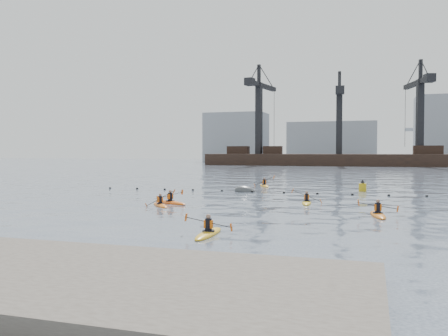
{
  "coord_description": "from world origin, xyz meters",
  "views": [
    {
      "loc": [
        8.65,
        -20.15,
        3.78
      ],
      "look_at": [
        0.19,
        6.74,
        2.8
      ],
      "focal_mm": 38.0,
      "sensor_mm": 36.0,
      "label": 1
    }
  ],
  "objects_px": {
    "kayaker_5": "(264,185)",
    "nav_buoy": "(363,187)",
    "kayaker_1": "(208,233)",
    "mooring_buoy": "(246,192)",
    "kayaker_2": "(170,202)",
    "kayaker_4": "(378,214)",
    "kayaker_3": "(307,202)",
    "kayaker_0": "(160,205)"
  },
  "relations": [
    {
      "from": "kayaker_2",
      "to": "mooring_buoy",
      "type": "xyz_separation_m",
      "value": [
        2.71,
        11.23,
        -0.11
      ]
    },
    {
      "from": "kayaker_2",
      "to": "kayaker_1",
      "type": "bearing_deg",
      "value": -119.61
    },
    {
      "from": "kayaker_1",
      "to": "kayaker_3",
      "type": "height_order",
      "value": "kayaker_3"
    },
    {
      "from": "kayaker_0",
      "to": "kayaker_1",
      "type": "bearing_deg",
      "value": -93.4
    },
    {
      "from": "kayaker_2",
      "to": "kayaker_4",
      "type": "distance_m",
      "value": 14.6
    },
    {
      "from": "kayaker_1",
      "to": "kayaker_5",
      "type": "bearing_deg",
      "value": 95.83
    },
    {
      "from": "kayaker_3",
      "to": "nav_buoy",
      "type": "relative_size",
      "value": 2.51
    },
    {
      "from": "kayaker_4",
      "to": "kayaker_0",
      "type": "bearing_deg",
      "value": -12.3
    },
    {
      "from": "kayaker_1",
      "to": "kayaker_2",
      "type": "distance_m",
      "value": 13.43
    },
    {
      "from": "kayaker_3",
      "to": "kayaker_4",
      "type": "height_order",
      "value": "kayaker_3"
    },
    {
      "from": "kayaker_1",
      "to": "mooring_buoy",
      "type": "distance_m",
      "value": 23.11
    },
    {
      "from": "kayaker_4",
      "to": "kayaker_2",
      "type": "bearing_deg",
      "value": -18.89
    },
    {
      "from": "kayaker_0",
      "to": "kayaker_5",
      "type": "height_order",
      "value": "kayaker_5"
    },
    {
      "from": "kayaker_2",
      "to": "kayaker_3",
      "type": "relative_size",
      "value": 1.04
    },
    {
      "from": "kayaker_0",
      "to": "kayaker_3",
      "type": "height_order",
      "value": "kayaker_0"
    },
    {
      "from": "kayaker_3",
      "to": "kayaker_5",
      "type": "bearing_deg",
      "value": 106.88
    },
    {
      "from": "mooring_buoy",
      "to": "kayaker_2",
      "type": "bearing_deg",
      "value": -103.56
    },
    {
      "from": "kayaker_1",
      "to": "kayaker_4",
      "type": "bearing_deg",
      "value": 48.45
    },
    {
      "from": "kayaker_3",
      "to": "kayaker_5",
      "type": "xyz_separation_m",
      "value": [
        -6.65,
        15.68,
        0.01
      ]
    },
    {
      "from": "nav_buoy",
      "to": "kayaker_0",
      "type": "bearing_deg",
      "value": -128.07
    },
    {
      "from": "kayaker_5",
      "to": "nav_buoy",
      "type": "bearing_deg",
      "value": -42.91
    },
    {
      "from": "kayaker_0",
      "to": "kayaker_4",
      "type": "distance_m",
      "value": 14.41
    },
    {
      "from": "kayaker_1",
      "to": "nav_buoy",
      "type": "height_order",
      "value": "nav_buoy"
    },
    {
      "from": "kayaker_0",
      "to": "kayaker_4",
      "type": "relative_size",
      "value": 0.78
    },
    {
      "from": "kayaker_1",
      "to": "kayaker_2",
      "type": "bearing_deg",
      "value": 119.32
    },
    {
      "from": "kayaker_5",
      "to": "nav_buoy",
      "type": "distance_m",
      "value": 10.9
    },
    {
      "from": "nav_buoy",
      "to": "mooring_buoy",
      "type": "bearing_deg",
      "value": -159.52
    },
    {
      "from": "kayaker_0",
      "to": "nav_buoy",
      "type": "xyz_separation_m",
      "value": [
        13.17,
        16.82,
        0.3
      ]
    },
    {
      "from": "kayaker_2",
      "to": "mooring_buoy",
      "type": "height_order",
      "value": "kayaker_2"
    },
    {
      "from": "kayaker_2",
      "to": "kayaker_5",
      "type": "xyz_separation_m",
      "value": [
        2.85,
        18.65,
        -0.0
      ]
    },
    {
      "from": "kayaker_5",
      "to": "mooring_buoy",
      "type": "bearing_deg",
      "value": -115.18
    },
    {
      "from": "kayaker_5",
      "to": "nav_buoy",
      "type": "height_order",
      "value": "kayaker_5"
    },
    {
      "from": "kayaker_3",
      "to": "nav_buoy",
      "type": "height_order",
      "value": "nav_buoy"
    },
    {
      "from": "nav_buoy",
      "to": "kayaker_4",
      "type": "bearing_deg",
      "value": -86.07
    },
    {
      "from": "mooring_buoy",
      "to": "kayaker_5",
      "type": "bearing_deg",
      "value": 88.94
    },
    {
      "from": "kayaker_2",
      "to": "nav_buoy",
      "type": "height_order",
      "value": "nav_buoy"
    },
    {
      "from": "kayaker_2",
      "to": "nav_buoy",
      "type": "xyz_separation_m",
      "value": [
        13.16,
        15.14,
        0.29
      ]
    },
    {
      "from": "kayaker_4",
      "to": "nav_buoy",
      "type": "relative_size",
      "value": 2.74
    },
    {
      "from": "kayaker_0",
      "to": "nav_buoy",
      "type": "height_order",
      "value": "nav_buoy"
    },
    {
      "from": "kayaker_3",
      "to": "mooring_buoy",
      "type": "bearing_deg",
      "value": 123.27
    },
    {
      "from": "kayaker_1",
      "to": "kayaker_5",
      "type": "xyz_separation_m",
      "value": [
        -4.13,
        30.12,
        0.0
      ]
    },
    {
      "from": "kayaker_1",
      "to": "kayaker_3",
      "type": "distance_m",
      "value": 14.66
    }
  ]
}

